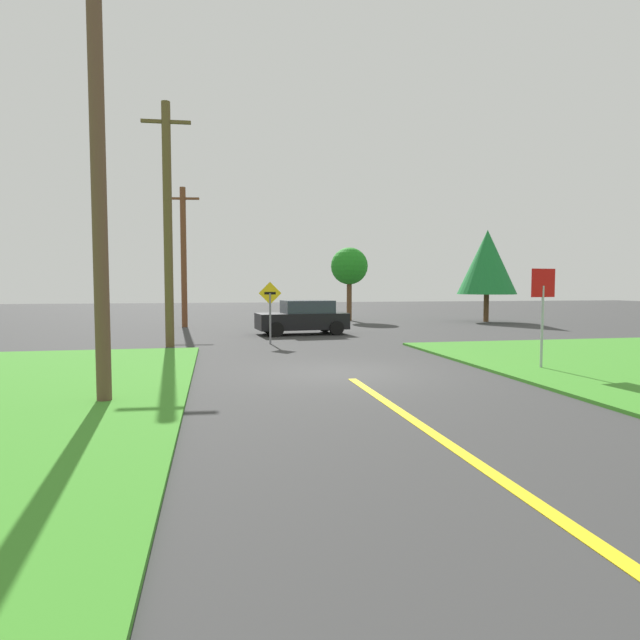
# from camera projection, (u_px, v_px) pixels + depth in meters

# --- Properties ---
(ground_plane) EXTENTS (120.00, 120.00, 0.00)m
(ground_plane) POSITION_uv_depth(u_px,v_px,m) (342.00, 373.00, 14.11)
(ground_plane) COLOR #373737
(lane_stripe_center) EXTENTS (0.20, 14.00, 0.01)m
(lane_stripe_center) POSITION_uv_depth(u_px,v_px,m) (502.00, 480.00, 6.29)
(lane_stripe_center) COLOR yellow
(lane_stripe_center) RESTS_ON ground
(stop_sign) EXTENTS (0.77, 0.15, 2.79)m
(stop_sign) POSITION_uv_depth(u_px,v_px,m) (543.00, 299.00, 14.41)
(stop_sign) COLOR #9EA0A8
(stop_sign) RESTS_ON ground
(car_approaching_junction) EXTENTS (4.40, 2.42, 1.62)m
(car_approaching_junction) POSITION_uv_depth(u_px,v_px,m) (303.00, 317.00, 25.24)
(car_approaching_junction) COLOR black
(car_approaching_junction) RESTS_ON ground
(utility_pole_near) EXTENTS (1.80, 0.30, 9.39)m
(utility_pole_near) POSITION_uv_depth(u_px,v_px,m) (98.00, 154.00, 10.06)
(utility_pole_near) COLOR brown
(utility_pole_near) RESTS_ON ground
(utility_pole_mid) EXTENTS (1.80, 0.33, 9.11)m
(utility_pole_mid) POSITION_uv_depth(u_px,v_px,m) (168.00, 223.00, 19.75)
(utility_pole_mid) COLOR brown
(utility_pole_mid) RESTS_ON ground
(utility_pole_far) EXTENTS (1.80, 0.37, 7.76)m
(utility_pole_far) POSITION_uv_depth(u_px,v_px,m) (184.00, 256.00, 29.39)
(utility_pole_far) COLOR brown
(utility_pole_far) RESTS_ON ground
(direction_sign) EXTENTS (0.90, 0.19, 2.48)m
(direction_sign) POSITION_uv_depth(u_px,v_px,m) (270.00, 305.00, 21.00)
(direction_sign) COLOR slate
(direction_sign) RESTS_ON ground
(oak_tree_left) EXTENTS (3.73, 3.73, 5.89)m
(oak_tree_left) POSITION_uv_depth(u_px,v_px,m) (487.00, 262.00, 33.83)
(oak_tree_left) COLOR brown
(oak_tree_left) RESTS_ON ground
(pine_tree_center) EXTENTS (2.45, 2.45, 4.86)m
(pine_tree_center) POSITION_uv_depth(u_px,v_px,m) (349.00, 267.00, 35.10)
(pine_tree_center) COLOR brown
(pine_tree_center) RESTS_ON ground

